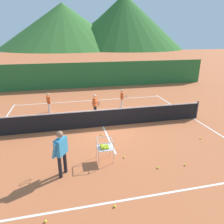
# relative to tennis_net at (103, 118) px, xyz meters

# --- Properties ---
(ground_plane) EXTENTS (120.00, 120.00, 0.00)m
(ground_plane) POSITION_rel_tennis_net_xyz_m (0.00, 0.00, -0.50)
(ground_plane) COLOR #BC6038
(line_baseline_near) EXTENTS (10.87, 0.08, 0.01)m
(line_baseline_near) POSITION_rel_tennis_net_xyz_m (0.00, -5.44, -0.50)
(line_baseline_near) COLOR white
(line_baseline_near) RESTS_ON ground
(line_baseline_far) EXTENTS (10.87, 0.08, 0.01)m
(line_baseline_far) POSITION_rel_tennis_net_xyz_m (0.00, 4.96, -0.50)
(line_baseline_far) COLOR white
(line_baseline_far) RESTS_ON ground
(line_sideline_east) EXTENTS (0.08, 10.40, 0.01)m
(line_sideline_east) POSITION_rel_tennis_net_xyz_m (5.44, 0.00, -0.50)
(line_sideline_east) COLOR white
(line_sideline_east) RESTS_ON ground
(line_service_center) EXTENTS (0.08, 5.76, 0.01)m
(line_service_center) POSITION_rel_tennis_net_xyz_m (0.00, 0.00, -0.50)
(line_service_center) COLOR white
(line_service_center) RESTS_ON ground
(tennis_net) EXTENTS (11.31, 0.08, 1.05)m
(tennis_net) POSITION_rel_tennis_net_xyz_m (0.00, 0.00, 0.00)
(tennis_net) COLOR #333338
(tennis_net) RESTS_ON ground
(instructor) EXTENTS (0.56, 0.83, 1.68)m
(instructor) POSITION_rel_tennis_net_xyz_m (-2.13, -3.76, 0.51)
(instructor) COLOR black
(instructor) RESTS_ON ground
(student_0) EXTENTS (0.27, 0.53, 1.28)m
(student_0) POSITION_rel_tennis_net_xyz_m (-2.92, 2.95, 0.27)
(student_0) COLOR silver
(student_0) RESTS_ON ground
(student_1) EXTENTS (0.41, 0.72, 1.33)m
(student_1) POSITION_rel_tennis_net_xyz_m (-0.15, 1.74, 0.30)
(student_1) COLOR black
(student_1) RESTS_ON ground
(student_2) EXTENTS (0.42, 0.69, 1.28)m
(student_2) POSITION_rel_tennis_net_xyz_m (1.82, 2.80, 0.27)
(student_2) COLOR silver
(student_2) RESTS_ON ground
(ball_cart) EXTENTS (0.58, 0.58, 0.90)m
(ball_cart) POSITION_rel_tennis_net_xyz_m (-0.55, -3.20, 0.09)
(ball_cart) COLOR #B7B7BC
(ball_cart) RESTS_ON ground
(tennis_ball_1) EXTENTS (0.07, 0.07, 0.07)m
(tennis_ball_1) POSITION_rel_tennis_net_xyz_m (4.24, -2.45, -0.47)
(tennis_ball_1) COLOR yellow
(tennis_ball_1) RESTS_ON ground
(tennis_ball_2) EXTENTS (0.07, 0.07, 0.07)m
(tennis_ball_2) POSITION_rel_tennis_net_xyz_m (-0.71, -5.64, -0.47)
(tennis_ball_2) COLOR yellow
(tennis_ball_2) RESTS_ON ground
(tennis_ball_3) EXTENTS (0.07, 0.07, 0.07)m
(tennis_ball_3) POSITION_rel_tennis_net_xyz_m (0.26, -3.22, -0.47)
(tennis_ball_3) COLOR yellow
(tennis_ball_3) RESTS_ON ground
(tennis_ball_4) EXTENTS (0.07, 0.07, 0.07)m
(tennis_ball_4) POSITION_rel_tennis_net_xyz_m (-2.60, -5.74, -0.47)
(tennis_ball_4) COLOR yellow
(tennis_ball_4) RESTS_ON ground
(tennis_ball_5) EXTENTS (0.07, 0.07, 0.07)m
(tennis_ball_5) POSITION_rel_tennis_net_xyz_m (2.35, -4.25, -0.47)
(tennis_ball_5) COLOR yellow
(tennis_ball_5) RESTS_ON ground
(tennis_ball_7) EXTENTS (0.07, 0.07, 0.07)m
(tennis_ball_7) POSITION_rel_tennis_net_xyz_m (-0.27, -1.03, -0.47)
(tennis_ball_7) COLOR yellow
(tennis_ball_7) RESTS_ON ground
(tennis_ball_8) EXTENTS (0.07, 0.07, 0.07)m
(tennis_ball_8) POSITION_rel_tennis_net_xyz_m (1.27, -4.18, -0.47)
(tennis_ball_8) COLOR yellow
(tennis_ball_8) RESTS_ON ground
(tennis_ball_9) EXTENTS (0.07, 0.07, 0.07)m
(tennis_ball_9) POSITION_rel_tennis_net_xyz_m (-2.28, -2.54, -0.47)
(tennis_ball_9) COLOR yellow
(tennis_ball_9) RESTS_ON ground
(windscreen_fence) EXTENTS (23.92, 0.08, 2.33)m
(windscreen_fence) POSITION_rel_tennis_net_xyz_m (0.00, 9.25, 0.67)
(windscreen_fence) COLOR #286B33
(windscreen_fence) RESTS_ON ground
(hill_0) EXTENTS (43.98, 43.98, 18.95)m
(hill_0) POSITION_rel_tennis_net_xyz_m (21.51, 71.90, 8.98)
(hill_0) COLOR #2D6628
(hill_0) RESTS_ON ground
(hill_1) EXTENTS (47.08, 47.08, 15.84)m
(hill_1) POSITION_rel_tennis_net_xyz_m (-0.87, 75.00, 7.42)
(hill_1) COLOR #38702D
(hill_1) RESTS_ON ground
(hill_2) EXTENTS (52.26, 52.26, 17.69)m
(hill_2) POSITION_rel_tennis_net_xyz_m (23.12, 85.36, 8.34)
(hill_2) COLOR #38702D
(hill_2) RESTS_ON ground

